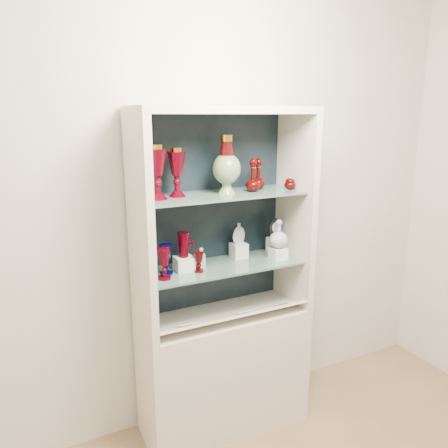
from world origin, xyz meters
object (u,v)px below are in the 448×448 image
pedestal_lamp_right (157,172)px  ruby_pitcher (184,245)px  ruby_decanter_b (258,173)px  ruby_goblet_small (199,262)px  clear_square_bottle (201,258)px  ruby_decanter_a (253,173)px  enamel_urn (227,165)px  ruby_goblet_tall (164,264)px  cameo_medallion (275,228)px  flat_flask (239,233)px  lidded_bowl (290,183)px  clear_round_decanter (279,234)px  pedestal_lamp_left (177,172)px  cobalt_goblet (166,259)px

pedestal_lamp_right → ruby_pitcher: pedestal_lamp_right is taller
ruby_decanter_b → ruby_goblet_small: size_ratio=1.74×
ruby_pitcher → clear_square_bottle: size_ratio=1.15×
clear_square_bottle → ruby_decanter_a: bearing=-3.5°
enamel_urn → ruby_goblet_tall: bearing=-172.3°
ruby_pitcher → ruby_goblet_tall: bearing=-137.2°
cameo_medallion → ruby_goblet_small: bearing=175.1°
ruby_goblet_small → flat_flask: bearing=21.2°
pedestal_lamp_right → ruby_goblet_tall: pedestal_lamp_right is taller
ruby_decanter_a → ruby_pitcher: bearing=175.7°
clear_square_bottle → cameo_medallion: cameo_medallion is taller
pedestal_lamp_right → ruby_decanter_a: size_ratio=1.32×
ruby_goblet_tall → ruby_pitcher: ruby_pitcher is taller
lidded_bowl → ruby_goblet_tall: size_ratio=0.47×
clear_round_decanter → ruby_goblet_tall: bearing=-178.9°
lidded_bowl → ruby_goblet_tall: 0.88m
clear_square_bottle → cameo_medallion: size_ratio=0.96×
cameo_medallion → ruby_decanter_b: bearing=173.4°
lidded_bowl → ruby_pitcher: lidded_bowl is taller
ruby_decanter_a → clear_square_bottle: bearing=176.5°
pedestal_lamp_left → ruby_pitcher: 0.40m
ruby_decanter_a → cameo_medallion: ruby_decanter_a is taller
pedestal_lamp_left → enamel_urn: bearing=-7.7°
ruby_decanter_b → cameo_medallion: 0.38m
ruby_goblet_small → clear_round_decanter: size_ratio=0.66×
enamel_urn → ruby_decanter_b: size_ratio=1.67×
ruby_goblet_tall → clear_round_decanter: clear_round_decanter is taller
ruby_goblet_small → ruby_pitcher: bearing=140.5°
ruby_goblet_small → pedestal_lamp_right: bearing=168.1°
enamel_urn → clear_round_decanter: bearing=-7.0°
ruby_goblet_tall → cameo_medallion: cameo_medallion is taller
lidded_bowl → flat_flask: 0.43m
lidded_bowl → flat_flask: (-0.27, 0.13, -0.30)m
pedestal_lamp_right → cameo_medallion: (0.76, 0.06, -0.40)m
lidded_bowl → pedestal_lamp_right: bearing=176.4°
enamel_urn → ruby_goblet_tall: 0.64m
pedestal_lamp_left → clear_square_bottle: (0.12, -0.03, -0.49)m
lidded_bowl → cameo_medallion: size_ratio=0.61×
lidded_bowl → cameo_medallion: bearing=103.9°
ruby_decanter_b → clear_round_decanter: ruby_decanter_b is taller
ruby_decanter_b → flat_flask: size_ratio=1.49×
pedestal_lamp_left → lidded_bowl: 0.68m
enamel_urn → ruby_goblet_tall: (-0.40, -0.05, -0.50)m
pedestal_lamp_left → enamel_urn: enamel_urn is taller
ruby_decanter_a → ruby_goblet_tall: ruby_decanter_a is taller
ruby_goblet_tall → ruby_pitcher: bearing=28.1°
lidded_bowl → ruby_decanter_a: bearing=172.9°
cobalt_goblet → ruby_goblet_small: size_ratio=1.50×
cobalt_goblet → ruby_goblet_small: cobalt_goblet is taller
clear_round_decanter → pedestal_lamp_left: bearing=172.7°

